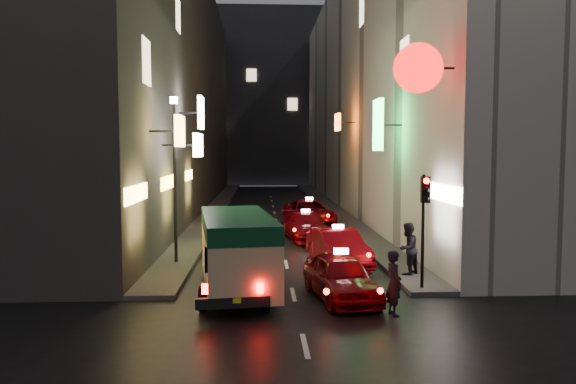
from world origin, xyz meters
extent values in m
cube|color=#33312E|center=(-8.00, 34.00, 9.00)|extent=(6.00, 52.00, 18.00)
cube|color=#FFCC59|center=(-3.90, 12.33, 5.07)|extent=(0.18, 1.50, 1.13)
cube|color=white|center=(-3.53, 14.93, 4.59)|extent=(0.18, 2.24, 0.96)
cube|color=white|center=(-3.91, 19.85, 6.23)|extent=(0.18, 1.48, 1.60)
cube|color=#FFCC59|center=(-4.98, 9.91, 3.00)|extent=(0.10, 3.12, 0.55)
cube|color=yellow|center=(-4.98, 16.07, 3.00)|extent=(0.10, 3.21, 0.55)
cube|color=#FFCC59|center=(-4.98, 23.18, 3.00)|extent=(0.10, 2.62, 0.55)
cube|color=#FFE5B2|center=(-4.99, 12.00, 7.50)|extent=(0.06, 1.30, 1.60)
cube|color=#FFE5B2|center=(-4.99, 20.00, 11.00)|extent=(0.06, 1.30, 1.60)
cube|color=beige|center=(8.00, 34.00, 9.00)|extent=(6.00, 52.00, 18.00)
cylinder|color=#F20A0A|center=(3.88, 9.00, 6.91)|extent=(1.53, 0.18, 1.53)
cube|color=#32FA59|center=(3.97, 15.24, 5.45)|extent=(0.18, 1.35, 2.16)
cube|color=#FC560C|center=(3.86, 26.84, 6.13)|extent=(0.18, 1.57, 1.06)
cube|color=white|center=(4.98, 9.50, 3.00)|extent=(0.10, 2.99, 0.55)
cube|color=#FFE5B2|center=(4.99, 15.00, 8.20)|extent=(0.06, 1.30, 1.60)
cube|color=#FFE5B2|center=(4.99, 25.00, 12.50)|extent=(0.06, 1.30, 1.60)
cube|color=#343439|center=(0.00, 66.00, 11.00)|extent=(30.00, 10.00, 22.00)
cube|color=#484543|center=(-4.25, 34.00, 0.07)|extent=(1.50, 52.00, 0.15)
cube|color=#484543|center=(4.25, 34.00, 0.07)|extent=(1.50, 52.00, 0.15)
cube|color=#D6BC86|center=(-1.71, 8.66, 1.38)|extent=(2.65, 5.80, 2.05)
cube|color=#0C3E21|center=(-1.71, 8.66, 2.17)|extent=(2.68, 5.82, 0.51)
cube|color=black|center=(-1.71, 8.94, 1.59)|extent=(2.40, 3.58, 0.47)
cube|color=black|center=(-1.71, 5.91, 0.49)|extent=(1.93, 0.42, 0.28)
cube|color=#FF0A05|center=(-2.41, 5.84, 0.87)|extent=(0.17, 0.06, 0.26)
cube|color=#FF0A05|center=(-1.01, 5.84, 0.87)|extent=(0.17, 0.06, 0.26)
cylinder|color=black|center=(-2.57, 10.45, 0.35)|extent=(0.21, 0.71, 0.71)
cylinder|color=black|center=(-0.85, 6.87, 0.35)|extent=(0.21, 0.71, 0.71)
imported|color=#71020A|center=(1.37, 7.92, 0.78)|extent=(2.80, 5.18, 1.56)
cube|color=white|center=(1.37, 7.92, 1.65)|extent=(0.44, 0.25, 0.16)
sphere|color=#FF0A05|center=(0.68, 5.68, 0.80)|extent=(0.16, 0.16, 0.16)
sphere|color=#FF0A05|center=(2.06, 5.68, 0.80)|extent=(0.16, 0.16, 0.16)
imported|color=#71020A|center=(1.95, 12.72, 0.82)|extent=(2.93, 5.43, 1.64)
cube|color=white|center=(1.95, 12.72, 1.73)|extent=(0.44, 0.25, 0.16)
sphere|color=#FF0A05|center=(1.23, 10.38, 0.84)|extent=(0.16, 0.16, 0.16)
sphere|color=#FF0A05|center=(2.68, 10.38, 0.84)|extent=(0.16, 0.16, 0.16)
imported|color=#71020A|center=(1.23, 19.00, 0.78)|extent=(2.74, 5.13, 1.55)
cube|color=white|center=(1.23, 19.00, 1.64)|extent=(0.44, 0.24, 0.16)
sphere|color=#FF0A05|center=(0.55, 16.79, 0.80)|extent=(0.16, 0.16, 0.16)
sphere|color=#FF0A05|center=(1.92, 16.79, 0.80)|extent=(0.16, 0.16, 0.16)
imported|color=#71020A|center=(1.83, 23.80, 0.89)|extent=(2.67, 5.71, 1.77)
cube|color=white|center=(1.83, 23.80, 1.86)|extent=(0.43, 0.21, 0.16)
sphere|color=#FF0A05|center=(1.05, 21.27, 0.91)|extent=(0.16, 0.16, 0.16)
sphere|color=#FF0A05|center=(2.62, 21.27, 0.91)|extent=(0.16, 0.16, 0.16)
imported|color=black|center=(2.55, 6.25, 0.99)|extent=(0.53, 0.71, 1.97)
imported|color=black|center=(4.02, 10.44, 1.16)|extent=(0.88, 0.87, 2.02)
cylinder|color=black|center=(4.00, 8.60, 1.90)|extent=(0.10, 0.10, 3.50)
cube|color=black|center=(4.00, 8.42, 3.20)|extent=(0.26, 0.18, 0.80)
sphere|color=#FF0A05|center=(4.00, 8.31, 3.47)|extent=(0.18, 0.18, 0.18)
sphere|color=black|center=(4.00, 8.31, 3.20)|extent=(0.17, 0.17, 0.17)
sphere|color=black|center=(4.00, 8.31, 2.93)|extent=(0.17, 0.17, 0.17)
cylinder|color=black|center=(-4.20, 13.00, 3.15)|extent=(0.12, 0.12, 6.00)
cylinder|color=#FFE5BF|center=(-4.20, 13.00, 6.25)|extent=(0.28, 0.28, 0.25)
camera|label=1|loc=(-0.99, -8.26, 4.39)|focal=35.00mm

